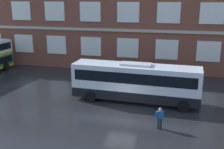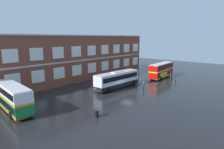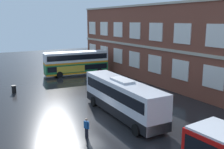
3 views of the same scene
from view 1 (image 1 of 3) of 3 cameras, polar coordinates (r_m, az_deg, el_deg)
name	(u,v)px [view 1 (image 1 of 3)]	position (r m, az deg, el deg)	size (l,w,h in m)	color
ground_plane	(125,106)	(25.79, 2.79, -6.48)	(120.00, 120.00, 0.00)	black
brick_terminal_building	(133,26)	(40.17, 4.37, 10.05)	(55.79, 8.19, 11.82)	brown
touring_coach	(135,83)	(26.26, 4.86, -1.67)	(12.09, 3.25, 3.80)	silver
waiting_passenger	(160,117)	(21.52, 9.83, -8.70)	(0.64, 0.34, 1.70)	black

